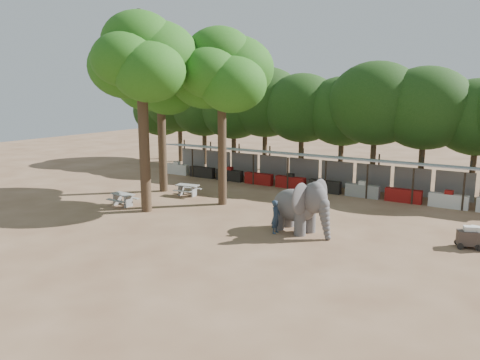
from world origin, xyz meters
The scene contains 12 objects.
ground centered at (0.00, 0.00, 0.00)m, with size 100.00×100.00×0.00m, color brown.
vendor_stalls centered at (0.00, 13.84, 1.18)m, with size 28.00×2.99×2.80m.
yard_tree_left centered at (-9.13, 7.19, 8.20)m, with size 7.10×6.90×11.02m.
yard_tree_center centered at (-6.13, 2.19, 9.21)m, with size 7.10×6.90×12.04m.
yard_tree_back centered at (-3.13, 6.19, 8.54)m, with size 7.10×6.90×11.36m.
backdrop_trees centered at (0.00, 19.00, 5.51)m, with size 46.46×5.95×8.33m.
elephant centered at (4.00, 3.11, 1.44)m, with size 3.88×2.85×2.88m.
handler centered at (2.93, 2.29, 0.89)m, with size 0.64×0.43×1.78m, color #26384C.
picnic_table_near centered at (-8.25, 2.18, 0.53)m, with size 1.73×1.58×0.81m.
picnic_table_far centered at (-6.48, 6.68, 0.52)m, with size 1.79×1.65×0.80m.
cart_front centered at (11.85, 5.13, 0.53)m, with size 1.27×1.04×1.08m.
cart_back centered at (12.14, 5.26, 0.53)m, with size 1.20×0.88×1.08m.
Camera 1 is at (13.99, -18.82, 7.54)m, focal length 35.00 mm.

